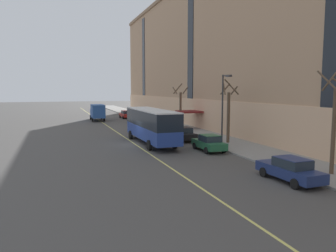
{
  "coord_description": "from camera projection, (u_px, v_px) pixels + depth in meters",
  "views": [
    {
      "loc": [
        -8.5,
        -33.42,
        5.81
      ],
      "look_at": [
        3.34,
        0.29,
        1.8
      ],
      "focal_mm": 35.0,
      "sensor_mm": 36.0,
      "label": 1
    }
  ],
  "objects": [
    {
      "name": "street_tree_near_corner",
      "position": [
        334.0,
        122.0,
        21.66
      ],
      "size": [
        1.76,
        1.74,
        6.91
      ],
      "color": "brown",
      "rests_on": "sidewalk"
    },
    {
      "name": "apartment_facade",
      "position": [
        282.0,
        39.0,
        39.32
      ],
      "size": [
        15.2,
        110.0,
        23.63
      ],
      "color": "tan",
      "rests_on": "ground"
    },
    {
      "name": "city_bus",
      "position": [
        151.0,
        124.0,
        34.8
      ],
      "size": [
        2.92,
        11.96,
        3.7
      ],
      "color": "navy",
      "rests_on": "ground"
    },
    {
      "name": "ground_plane",
      "position": [
        139.0,
        144.0,
        34.79
      ],
      "size": [
        260.0,
        260.0,
        0.0
      ],
      "primitive_type": "plane",
      "color": "#4C4947"
    },
    {
      "name": "fire_hydrant",
      "position": [
        175.0,
        128.0,
        44.76
      ],
      "size": [
        0.42,
        0.24,
        0.72
      ],
      "color": "red",
      "rests_on": "sidewalk"
    },
    {
      "name": "parked_car_red_3",
      "position": [
        126.0,
        114.0,
        66.03
      ],
      "size": [
        2.0,
        4.78,
        1.56
      ],
      "color": "#B21E19",
      "rests_on": "ground"
    },
    {
      "name": "parked_car_black_5",
      "position": [
        183.0,
        134.0,
        37.13
      ],
      "size": [
        2.02,
        4.31,
        1.56
      ],
      "color": "black",
      "rests_on": "ground"
    },
    {
      "name": "parked_car_red_2",
      "position": [
        160.0,
        126.0,
        45.42
      ],
      "size": [
        2.04,
        4.57,
        1.56
      ],
      "color": "#B21E19",
      "rests_on": "ground"
    },
    {
      "name": "box_truck",
      "position": [
        97.0,
        112.0,
        60.51
      ],
      "size": [
        2.5,
        7.03,
        3.02
      ],
      "color": "#285199",
      "rests_on": "ground"
    },
    {
      "name": "sidewalk",
      "position": [
        205.0,
        136.0,
        40.62
      ],
      "size": [
        5.17,
        160.0,
        0.15
      ],
      "primitive_type": "cube",
      "color": "gray",
      "rests_on": "ground"
    },
    {
      "name": "parked_car_navy_1",
      "position": [
        290.0,
        170.0,
        20.62
      ],
      "size": [
        2.0,
        4.75,
        1.56
      ],
      "color": "navy",
      "rests_on": "ground"
    },
    {
      "name": "street_tree_mid_block",
      "position": [
        228.0,
        112.0,
        34.69
      ],
      "size": [
        1.65,
        1.74,
        6.73
      ],
      "color": "brown",
      "rests_on": "sidewalk"
    },
    {
      "name": "street_tree_far_uptown",
      "position": [
        180.0,
        107.0,
        47.77
      ],
      "size": [
        1.86,
        1.84,
        6.55
      ],
      "color": "brown",
      "rests_on": "sidewalk"
    },
    {
      "name": "street_lamp",
      "position": [
        224.0,
        103.0,
        31.88
      ],
      "size": [
        0.36,
        1.48,
        7.08
      ],
      "color": "#2D2D30",
      "rests_on": "sidewalk"
    },
    {
      "name": "lane_centerline",
      "position": [
        129.0,
        140.0,
        37.46
      ],
      "size": [
        0.16,
        140.0,
        0.01
      ],
      "primitive_type": "cube",
      "color": "#E0D66B",
      "rests_on": "ground"
    },
    {
      "name": "parked_car_green_6",
      "position": [
        140.0,
        119.0,
        55.87
      ],
      "size": [
        2.01,
        4.36,
        1.56
      ],
      "color": "#23603D",
      "rests_on": "ground"
    },
    {
      "name": "parked_car_green_0",
      "position": [
        209.0,
        143.0,
        30.89
      ],
      "size": [
        1.99,
        4.26,
        1.56
      ],
      "color": "#23603D",
      "rests_on": "ground"
    }
  ]
}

